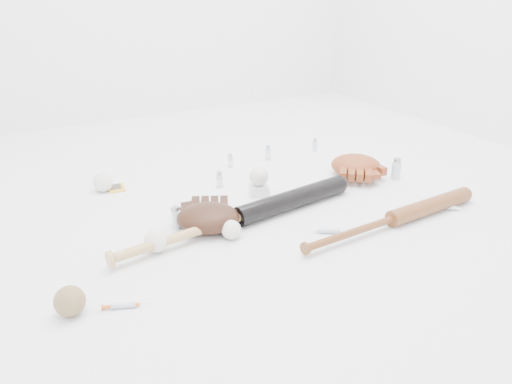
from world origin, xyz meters
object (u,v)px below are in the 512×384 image
bat_dark (241,216)px  bat_wood (393,219)px  glove_dark (208,218)px  pedestal (259,190)px

bat_dark → bat_wood: bearing=-37.3°
bat_wood → glove_dark: size_ratio=3.20×
bat_dark → glove_dark: bearing=157.0°
bat_wood → bat_dark: bearing=147.1°
bat_dark → pedestal: (0.19, 0.21, -0.02)m
pedestal → glove_dark: bearing=-149.2°
glove_dark → pedestal: (0.29, 0.18, -0.03)m
bat_dark → glove_dark: glove_dark is taller
bat_dark → bat_wood: size_ratio=1.24×
bat_wood → pedestal: (-0.27, 0.46, -0.01)m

